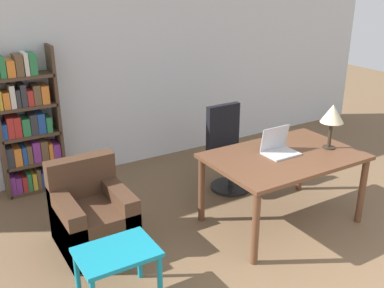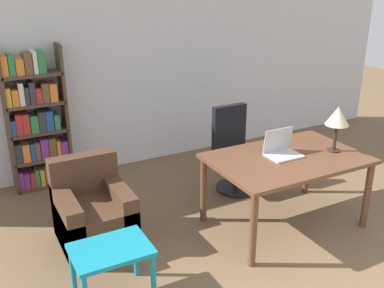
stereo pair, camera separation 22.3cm
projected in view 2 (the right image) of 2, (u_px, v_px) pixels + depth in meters
The scene contains 8 objects.
wall_back at pixel (155, 64), 6.06m from camera, with size 8.00×0.06×2.70m.
desk at pixel (287, 165), 4.57m from camera, with size 1.55×1.02×0.77m.
laptop at pixel (282, 150), 4.56m from camera, with size 0.35×0.26×0.27m.
table_lamp at pixel (338, 117), 4.55m from camera, with size 0.24×0.24×0.48m.
office_chair at pixel (234, 153), 5.46m from camera, with size 0.49×0.49×1.03m.
side_table_blue at pixel (111, 256), 3.57m from camera, with size 0.62×0.46×0.48m.
armchair at pixel (94, 215), 4.40m from camera, with size 0.67×0.74×0.83m.
bookshelf at pixel (36, 125), 5.38m from camera, with size 0.70×0.28×1.74m.
Camera 2 is at (-2.39, -1.04, 2.53)m, focal length 42.00 mm.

